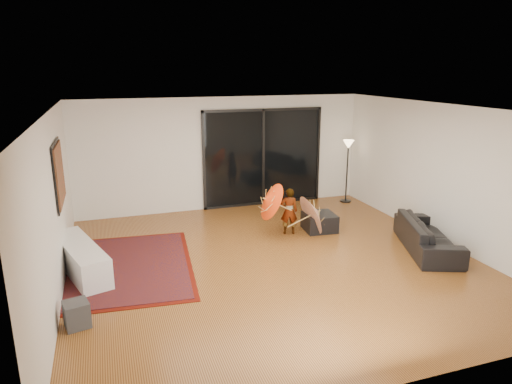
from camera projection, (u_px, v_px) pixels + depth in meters
name	position (u px, v px, depth m)	size (l,w,h in m)	color
floor	(274.00, 262.00, 8.15)	(7.00, 7.00, 0.00)	#9A5F2A
ceiling	(276.00, 109.00, 7.44)	(7.00, 7.00, 0.00)	white
wall_back	(224.00, 154.00, 10.99)	(7.00, 7.00, 0.00)	silver
wall_front	(399.00, 274.00, 4.59)	(7.00, 7.00, 0.00)	silver
wall_left	(54.00, 208.00, 6.72)	(7.00, 7.00, 0.00)	silver
wall_right	(443.00, 174.00, 8.87)	(7.00, 7.00, 0.00)	silver
sliding_door	(263.00, 157.00, 11.31)	(3.06, 0.07, 2.40)	black
painting	(59.00, 174.00, 7.56)	(0.04, 1.28, 1.08)	black
media_console	(81.00, 259.00, 7.64)	(0.47, 1.89, 0.52)	white
speaker	(77.00, 314.00, 6.08)	(0.31, 0.31, 0.35)	#424244
persian_rug	(129.00, 267.00, 7.93)	(2.41, 3.19, 0.02)	#560F07
sofa	(428.00, 235.00, 8.62)	(2.01, 0.78, 0.59)	black
ottoman	(319.00, 222.00, 9.70)	(0.64, 0.64, 0.36)	black
floor_lamp	(348.00, 153.00, 11.48)	(0.28, 0.28, 1.60)	black
child	(289.00, 211.00, 9.42)	(0.36, 0.23, 0.98)	#999999
parasol_orange	(265.00, 203.00, 9.14)	(0.52, 0.79, 0.85)	#F23E0C
parasol_white	(319.00, 210.00, 9.46)	(0.52, 0.86, 0.92)	white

